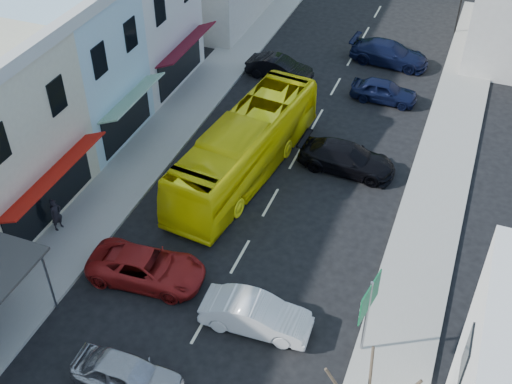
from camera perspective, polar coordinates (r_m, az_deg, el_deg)
name	(u,v)px	position (r m, az deg, el deg)	size (l,w,h in m)	color
ground	(203,323)	(26.33, -4.75, -11.53)	(120.00, 120.00, 0.00)	black
sidewalk_left	(154,147)	(35.47, -9.08, 3.93)	(3.00, 52.00, 0.15)	gray
sidewalk_right	(431,212)	(31.96, 15.31, -1.73)	(3.00, 52.00, 0.15)	gray
shopfront_row	(1,115)	(32.72, -21.71, 6.36)	(8.25, 30.00, 8.00)	silver
bus	(245,149)	(32.40, -0.96, 3.87)	(2.50, 11.60, 3.10)	#FCEC0F
car_silver	(127,375)	(24.38, -11.38, -15.63)	(1.80, 4.40, 1.40)	#A9A9AE
car_white	(256,315)	(25.59, 0.01, -10.88)	(1.80, 4.40, 1.40)	silver
car_red	(147,267)	(27.70, -9.69, -6.62)	(1.90, 4.60, 1.40)	maroon
car_black_near	(347,159)	(33.47, 8.08, 2.96)	(1.84, 4.50, 1.40)	black
car_navy_mid	(384,91)	(39.62, 11.33, 8.83)	(1.80, 4.40, 1.40)	black
car_black_far	(279,68)	(41.32, 2.08, 10.96)	(1.80, 4.40, 1.40)	black
car_navy_far	(389,54)	(43.85, 11.76, 11.92)	(1.84, 4.50, 1.40)	black
pedestrian_left	(56,214)	(30.71, -17.35, -1.90)	(0.60, 0.40, 1.70)	black
direction_sign	(366,318)	(24.24, 9.78, -11.00)	(0.49, 1.74, 3.85)	#0D5830
traffic_signal	(461,2)	(48.52, 17.77, 15.81)	(0.81, 1.05, 4.70)	black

